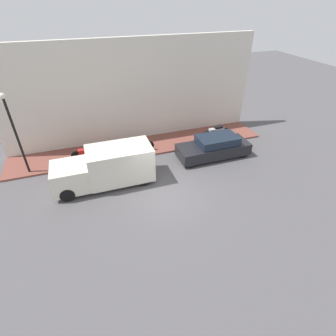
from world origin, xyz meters
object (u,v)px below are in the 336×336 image
at_px(streetlamp, 13,127).
at_px(parked_car, 214,147).
at_px(delivery_van, 105,167).
at_px(motorcycle_blue, 139,145).
at_px(motorcycle_red, 87,152).
at_px(scooter_silver, 216,131).

bearing_deg(streetlamp, parked_car, -99.09).
bearing_deg(delivery_van, parked_car, -84.33).
height_order(motorcycle_blue, streetlamp, streetlamp).
bearing_deg(motorcycle_blue, streetlamp, 91.08).
xyz_separation_m(parked_car, delivery_van, (-0.65, 6.51, 0.38)).
distance_m(parked_car, motorcycle_red, 7.56).
xyz_separation_m(motorcycle_blue, streetlamp, (-0.12, 6.31, 2.25)).
relative_size(motorcycle_blue, motorcycle_red, 1.02).
distance_m(motorcycle_blue, motorcycle_red, 3.10).
height_order(scooter_silver, motorcycle_red, scooter_silver).
xyz_separation_m(delivery_van, motorcycle_blue, (2.44, -2.32, -0.45)).
bearing_deg(parked_car, motorcycle_red, 74.33).
relative_size(delivery_van, motorcycle_blue, 2.63).
relative_size(delivery_van, scooter_silver, 2.54).
xyz_separation_m(parked_car, motorcycle_blue, (1.80, 4.19, -0.07)).
distance_m(parked_car, delivery_van, 6.56).
distance_m(motorcycle_blue, streetlamp, 6.70).
relative_size(scooter_silver, streetlamp, 0.44).
xyz_separation_m(delivery_van, streetlamp, (2.33, 3.98, 1.80)).
bearing_deg(scooter_silver, parked_car, 148.81).
height_order(motorcycle_blue, scooter_silver, motorcycle_blue).
bearing_deg(streetlamp, motorcycle_red, -83.58).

